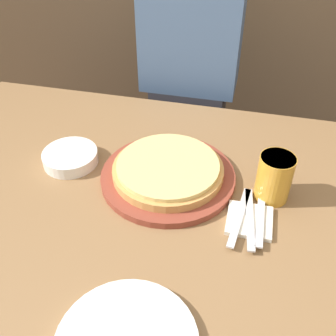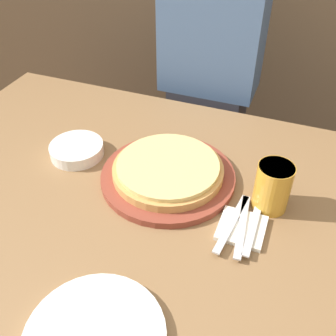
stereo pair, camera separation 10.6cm
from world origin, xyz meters
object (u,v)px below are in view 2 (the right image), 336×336
side_bowl (77,150)px  fork (232,223)px  beer_glass (273,185)px  dinner_knife (242,226)px  diner_person (208,99)px  pizza_on_board (168,172)px  spoon (253,228)px

side_bowl → fork: size_ratio=0.77×
beer_glass → dinner_knife: (-0.05, -0.11, -0.06)m
fork → diner_person: size_ratio=0.16×
side_bowl → beer_glass: bearing=-1.2°
pizza_on_board → fork: pizza_on_board is taller
dinner_knife → diner_person: size_ratio=0.16×
diner_person → beer_glass: bearing=-61.1°
pizza_on_board → spoon: bearing=-23.2°
side_bowl → spoon: 0.56m
pizza_on_board → dinner_knife: size_ratio=1.79×
fork → beer_glass: bearing=55.9°
pizza_on_board → side_bowl: bearing=178.4°
beer_glass → diner_person: size_ratio=0.10×
beer_glass → fork: size_ratio=0.63×
fork → dinner_knife: 0.03m
pizza_on_board → diner_person: (-0.05, 0.59, -0.10)m
side_bowl → dinner_knife: size_ratio=0.77×
diner_person → fork: bearing=-69.8°
dinner_knife → pizza_on_board: bearing=154.6°
side_bowl → diner_person: (0.24, 0.58, -0.09)m
pizza_on_board → beer_glass: bearing=-0.8°
side_bowl → dinner_knife: (0.52, -0.12, -0.00)m
side_bowl → spoon: side_bowl is taller
dinner_knife → diner_person: 0.76m
beer_glass → side_bowl: beer_glass is taller
beer_glass → side_bowl: size_ratio=0.82×
pizza_on_board → dinner_knife: bearing=-25.4°
fork → dinner_knife: bearing=0.0°
pizza_on_board → fork: (0.21, -0.11, -0.01)m
spoon → side_bowl: bearing=167.9°
pizza_on_board → spoon: (0.26, -0.11, -0.01)m
diner_person → pizza_on_board: bearing=-84.9°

